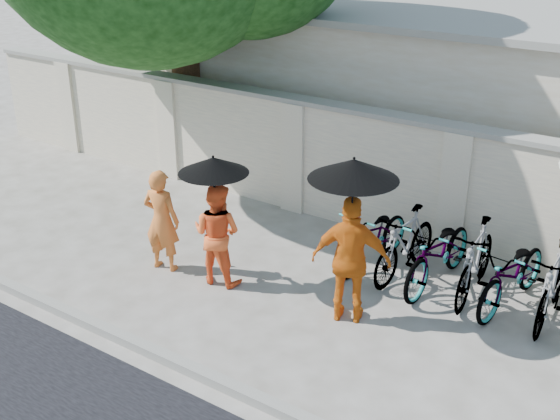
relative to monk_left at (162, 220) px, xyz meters
The scene contains 15 objects.
ground 1.62m from the monk_left, ahead, with size 80.00×80.00×0.00m, color #A4A099.
kerb 2.39m from the monk_left, 51.84° to the right, with size 40.00×0.16×0.12m, color gray.
compound_wall 3.94m from the monk_left, 52.32° to the left, with size 20.00×0.30×2.00m, color beige.
building_behind 7.75m from the monk_left, 63.78° to the left, with size 14.00×6.00×3.20m, color silver.
monk_left is the anchor object (origin of this frame).
monk_center 0.95m from the monk_left, ahead, with size 0.75×0.59×1.55m, color #FB5F26.
parasol_center 1.45m from the monk_left, ahead, with size 0.99×0.99×1.10m.
monk_right 3.07m from the monk_left, ahead, with size 1.04×0.43×1.78m, color orange.
parasol_right 3.38m from the monk_left, ahead, with size 1.14×1.14×1.31m.
bike_0 3.23m from the monk_left, 36.30° to the left, with size 0.63×1.81×0.95m, color gray.
bike_1 3.66m from the monk_left, 30.92° to the left, with size 0.49×1.74×1.05m, color gray.
bike_2 4.13m from the monk_left, 27.20° to the left, with size 0.69×1.97×1.04m, color gray.
bike_3 4.62m from the monk_left, 24.32° to the left, with size 0.51×1.82×1.10m, color gray.
bike_4 5.11m from the monk_left, 21.91° to the left, with size 0.66×1.90×1.00m, color gray.
bike_5 5.59m from the monk_left, 19.29° to the left, with size 0.50×1.77×1.06m, color gray.
Camera 1 is at (5.48, -6.79, 5.17)m, focal length 45.00 mm.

